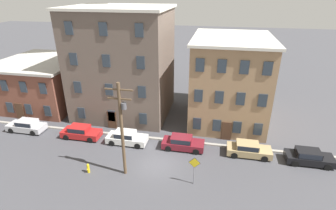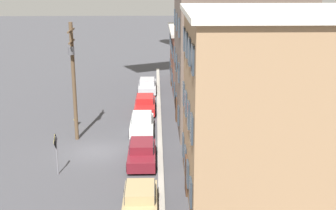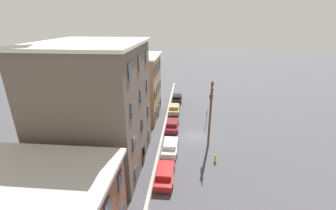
{
  "view_description": "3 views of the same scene",
  "coord_description": "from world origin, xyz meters",
  "px_view_note": "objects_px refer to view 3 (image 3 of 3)",
  "views": [
    {
      "loc": [
        5.11,
        -20.19,
        15.75
      ],
      "look_at": [
        0.33,
        3.85,
        4.67
      ],
      "focal_mm": 28.0,
      "sensor_mm": 36.0,
      "label": 1
    },
    {
      "loc": [
        31.16,
        4.23,
        12.51
      ],
      "look_at": [
        1.9,
        5.01,
        3.97
      ],
      "focal_mm": 50.0,
      "sensor_mm": 36.0,
      "label": 2
    },
    {
      "loc": [
        -28.71,
        1.22,
        15.73
      ],
      "look_at": [
        1.75,
        3.86,
        4.04
      ],
      "focal_mm": 24.0,
      "sensor_mm": 36.0,
      "label": 3
    }
  ],
  "objects_px": {
    "caution_sign": "(207,115)",
    "fire_hydrant": "(215,158)",
    "car_maroon": "(172,125)",
    "car_black": "(177,98)",
    "car_red": "(165,174)",
    "car_tan": "(174,108)",
    "car_white": "(170,146)",
    "utility_pole": "(210,111)"
  },
  "relations": [
    {
      "from": "car_maroon",
      "to": "car_black",
      "type": "xyz_separation_m",
      "value": [
        12.4,
        -0.12,
        0.0
      ]
    },
    {
      "from": "car_white",
      "to": "car_black",
      "type": "bearing_deg",
      "value": 0.11
    },
    {
      "from": "caution_sign",
      "to": "fire_hydrant",
      "type": "xyz_separation_m",
      "value": [
        -9.73,
        -0.37,
        -1.36
      ]
    },
    {
      "from": "car_tan",
      "to": "utility_pole",
      "type": "height_order",
      "value": "utility_pole"
    },
    {
      "from": "car_white",
      "to": "car_maroon",
      "type": "bearing_deg",
      "value": 1.45
    },
    {
      "from": "car_black",
      "to": "utility_pole",
      "type": "bearing_deg",
      "value": -163.69
    },
    {
      "from": "car_white",
      "to": "utility_pole",
      "type": "xyz_separation_m",
      "value": [
        1.65,
        -4.92,
        4.24
      ]
    },
    {
      "from": "car_tan",
      "to": "fire_hydrant",
      "type": "distance_m",
      "value": 15.8
    },
    {
      "from": "car_black",
      "to": "car_tan",
      "type": "bearing_deg",
      "value": 177.82
    },
    {
      "from": "car_maroon",
      "to": "utility_pole",
      "type": "bearing_deg",
      "value": -131.82
    },
    {
      "from": "car_tan",
      "to": "fire_hydrant",
      "type": "height_order",
      "value": "car_tan"
    },
    {
      "from": "car_maroon",
      "to": "fire_hydrant",
      "type": "height_order",
      "value": "car_maroon"
    },
    {
      "from": "fire_hydrant",
      "to": "utility_pole",
      "type": "bearing_deg",
      "value": 9.48
    },
    {
      "from": "car_maroon",
      "to": "car_red",
      "type": "bearing_deg",
      "value": -179.87
    },
    {
      "from": "caution_sign",
      "to": "fire_hydrant",
      "type": "height_order",
      "value": "caution_sign"
    },
    {
      "from": "car_tan",
      "to": "car_maroon",
      "type": "bearing_deg",
      "value": -179.18
    },
    {
      "from": "car_black",
      "to": "fire_hydrant",
      "type": "height_order",
      "value": "car_black"
    },
    {
      "from": "car_red",
      "to": "car_tan",
      "type": "bearing_deg",
      "value": 0.38
    },
    {
      "from": "car_black",
      "to": "fire_hydrant",
      "type": "bearing_deg",
      "value": -164.81
    },
    {
      "from": "car_red",
      "to": "fire_hydrant",
      "type": "bearing_deg",
      "value": -56.52
    },
    {
      "from": "car_white",
      "to": "car_maroon",
      "type": "xyz_separation_m",
      "value": [
        6.19,
        0.16,
        0.0
      ]
    },
    {
      "from": "car_red",
      "to": "car_white",
      "type": "distance_m",
      "value": 5.5
    },
    {
      "from": "car_tan",
      "to": "car_black",
      "type": "distance_m",
      "value": 5.66
    },
    {
      "from": "car_black",
      "to": "car_red",
      "type": "bearing_deg",
      "value": 179.78
    },
    {
      "from": "utility_pole",
      "to": "car_red",
      "type": "bearing_deg",
      "value": 144.75
    },
    {
      "from": "car_red",
      "to": "car_black",
      "type": "bearing_deg",
      "value": -0.22
    },
    {
      "from": "car_tan",
      "to": "car_black",
      "type": "height_order",
      "value": "same"
    },
    {
      "from": "car_black",
      "to": "caution_sign",
      "type": "height_order",
      "value": "caution_sign"
    },
    {
      "from": "utility_pole",
      "to": "car_maroon",
      "type": "bearing_deg",
      "value": 48.18
    },
    {
      "from": "utility_pole",
      "to": "caution_sign",
      "type": "bearing_deg",
      "value": -1.83
    },
    {
      "from": "car_tan",
      "to": "utility_pole",
      "type": "distance_m",
      "value": 13.12
    },
    {
      "from": "caution_sign",
      "to": "utility_pole",
      "type": "bearing_deg",
      "value": 178.17
    },
    {
      "from": "car_tan",
      "to": "caution_sign",
      "type": "xyz_separation_m",
      "value": [
        -4.98,
        -5.37,
        1.09
      ]
    },
    {
      "from": "car_maroon",
      "to": "utility_pole",
      "type": "relative_size",
      "value": 0.5
    },
    {
      "from": "car_black",
      "to": "car_white",
      "type": "bearing_deg",
      "value": -179.89
    },
    {
      "from": "car_red",
      "to": "car_maroon",
      "type": "xyz_separation_m",
      "value": [
        11.69,
        0.03,
        0.0
      ]
    },
    {
      "from": "car_red",
      "to": "caution_sign",
      "type": "distance_m",
      "value": 14.48
    },
    {
      "from": "car_red",
      "to": "utility_pole",
      "type": "xyz_separation_m",
      "value": [
        7.15,
        -5.05,
        4.24
      ]
    },
    {
      "from": "car_white",
      "to": "car_black",
      "type": "xyz_separation_m",
      "value": [
        18.59,
        0.04,
        0.0
      ]
    },
    {
      "from": "car_white",
      "to": "car_black",
      "type": "distance_m",
      "value": 18.59
    },
    {
      "from": "car_red",
      "to": "car_tan",
      "type": "distance_m",
      "value": 18.43
    },
    {
      "from": "car_white",
      "to": "car_maroon",
      "type": "relative_size",
      "value": 1.0
    }
  ]
}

